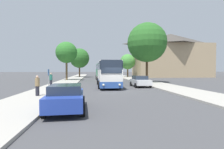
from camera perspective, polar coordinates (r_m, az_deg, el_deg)
ground_plane at (r=18.86m, az=1.34°, el=-5.34°), size 300.00×300.00×0.00m
sidewalk_left at (r=19.22m, az=-19.91°, el=-5.08°), size 4.00×120.00×0.15m
sidewalk_right at (r=20.95m, az=20.73°, el=-4.54°), size 4.00×120.00×0.15m
building_right_background at (r=57.20m, az=18.62°, el=5.91°), size 21.81×11.19×13.27m
bus_front at (r=23.62m, az=-1.42°, el=0.42°), size 2.82×10.42×3.35m
bus_middle at (r=36.57m, az=-3.06°, el=0.93°), size 2.83×11.51×3.46m
parked_car_left_curb at (r=10.01m, az=-14.76°, el=-7.14°), size 2.21×4.29×1.47m
parked_car_right_near at (r=23.47m, az=9.14°, el=-2.12°), size 2.13×4.12×1.46m
parked_car_right_far at (r=46.00m, az=1.92°, el=-0.28°), size 2.12×4.61×1.42m
bus_stop_sign at (r=18.56m, az=-19.98°, el=-0.81°), size 0.08×0.45×2.21m
pedestrian_waiting_near at (r=23.49m, az=-19.32°, el=-1.58°), size 0.36×0.36×1.71m
pedestrian_waiting_far at (r=15.49m, az=-23.19°, el=-3.34°), size 0.36×0.36×1.66m
tree_left_near at (r=51.94m, az=-10.59°, el=5.26°), size 5.69×5.69×8.30m
tree_left_far at (r=37.23m, az=-14.65°, el=6.95°), size 4.36×4.36×7.83m
tree_right_near at (r=51.75m, az=5.14°, el=4.17°), size 4.49×4.49×6.69m
tree_right_mid at (r=30.77m, az=11.35°, el=10.18°), size 6.68×6.68×10.08m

